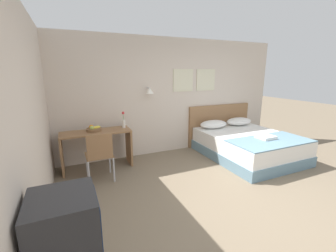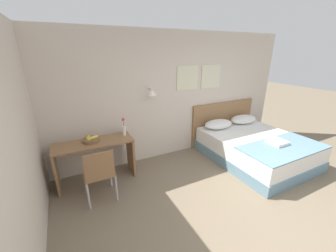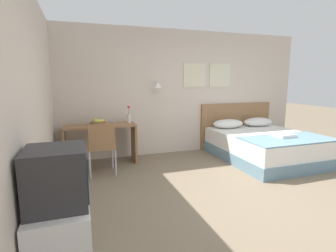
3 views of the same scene
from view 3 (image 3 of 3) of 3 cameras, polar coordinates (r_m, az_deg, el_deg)
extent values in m
plane|color=#756651|center=(3.79, 17.75, -15.49)|extent=(24.00, 24.00, 0.00)
cube|color=beige|center=(5.79, 2.40, 7.27)|extent=(5.90, 0.06, 2.65)
cube|color=beige|center=(5.88, 5.81, 10.92)|extent=(0.52, 0.02, 0.52)
cube|color=beige|center=(6.17, 11.22, 10.74)|extent=(0.52, 0.02, 0.52)
cylinder|color=#B2B2B7|center=(5.50, -2.57, 9.47)|extent=(0.02, 0.16, 0.02)
cone|color=white|center=(5.41, -2.30, 8.93)|extent=(0.17, 0.17, 0.12)
cube|color=beige|center=(2.59, -29.42, 2.60)|extent=(0.06, 5.65, 2.65)
cube|color=#66899E|center=(5.74, 20.28, -5.68)|extent=(1.72, 2.09, 0.22)
cube|color=white|center=(5.68, 20.44, -3.07)|extent=(1.69, 2.05, 0.32)
cube|color=#8E6642|center=(6.49, 14.53, 0.16)|extent=(1.84, 0.06, 1.05)
ellipsoid|color=white|center=(6.02, 12.95, 0.50)|extent=(0.72, 0.43, 0.19)
ellipsoid|color=white|center=(6.47, 18.97, 0.87)|extent=(0.72, 0.43, 0.19)
cube|color=#66899E|center=(5.20, 24.78, -2.59)|extent=(1.67, 0.84, 0.02)
cube|color=white|center=(5.31, 23.86, -1.82)|extent=(0.33, 0.31, 0.06)
cube|color=#8E6642|center=(5.09, -14.61, 0.09)|extent=(1.33, 0.48, 0.03)
cube|color=#8E6642|center=(5.17, -21.57, -4.53)|extent=(0.04, 0.44, 0.73)
cube|color=#8E6642|center=(5.26, -7.40, -3.65)|extent=(0.04, 0.44, 0.73)
cube|color=#8E6642|center=(4.65, -14.31, -4.46)|extent=(0.46, 0.46, 0.02)
cube|color=#8E6642|center=(4.39, -14.20, -2.32)|extent=(0.42, 0.03, 0.42)
cylinder|color=#B7B7BC|center=(4.90, -16.84, -6.71)|extent=(0.03, 0.03, 0.46)
cylinder|color=#B7B7BC|center=(4.93, -11.98, -6.40)|extent=(0.03, 0.03, 0.46)
cylinder|color=#B7B7BC|center=(4.50, -16.61, -8.19)|extent=(0.03, 0.03, 0.46)
cylinder|color=#B7B7BC|center=(4.53, -11.31, -7.83)|extent=(0.03, 0.03, 0.46)
cylinder|color=brown|center=(5.11, -15.00, 0.62)|extent=(0.29, 0.29, 0.05)
ellipsoid|color=yellow|center=(5.11, -14.38, 1.11)|extent=(0.17, 0.11, 0.06)
sphere|color=orange|center=(5.14, -15.50, 1.20)|extent=(0.09, 0.09, 0.09)
sphere|color=#B2C156|center=(5.06, -15.43, 1.05)|extent=(0.09, 0.09, 0.09)
cylinder|color=silver|center=(5.20, -8.50, 1.64)|extent=(0.07, 0.07, 0.17)
cylinder|color=#3D7538|center=(5.18, -8.54, 3.34)|extent=(0.01, 0.01, 0.14)
sphere|color=#DB3838|center=(5.17, -8.56, 4.11)|extent=(0.06, 0.06, 0.06)
cube|color=white|center=(2.47, -22.21, -22.21)|extent=(0.46, 0.64, 0.63)
cube|color=#2D2D30|center=(2.23, -23.15, -10.19)|extent=(0.44, 0.46, 0.46)
cube|color=navy|center=(2.23, -17.26, -9.89)|extent=(0.01, 0.36, 0.36)
camera|label=1|loc=(0.66, -30.69, 36.64)|focal=24.00mm
camera|label=2|loc=(1.67, -19.11, 32.88)|focal=22.00mm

